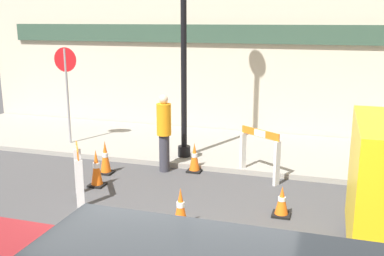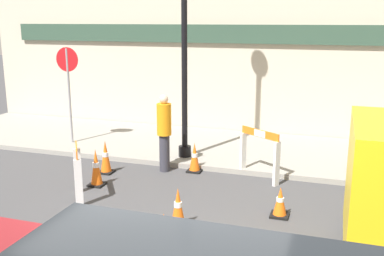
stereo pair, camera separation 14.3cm
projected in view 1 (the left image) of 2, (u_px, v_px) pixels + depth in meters
The scene contains 12 objects.
sidewalk_slab at pixel (263, 151), 10.95m from camera, with size 18.00×3.38×0.11m.
storefront_facade at pixel (277, 36), 11.95m from camera, with size 18.00×0.22×5.50m.
stop_sign at pixel (67, 80), 11.12m from camera, with size 0.60×0.06×2.41m.
barricade_0 at pixel (79, 172), 8.03m from camera, with size 0.52×0.70×1.00m.
barricade_1 at pixel (259, 152), 9.07m from camera, with size 0.89×0.65×1.04m.
traffic_cone_0 at pixel (167, 230), 6.45m from camera, with size 0.30×0.30×0.49m.
traffic_cone_1 at pixel (194, 158), 9.58m from camera, with size 0.30×0.30×0.64m.
traffic_cone_2 at pixel (282, 202), 7.42m from camera, with size 0.30×0.30×0.51m.
traffic_cone_3 at pixel (181, 208), 7.02m from camera, with size 0.30×0.30×0.64m.
traffic_cone_4 at pixel (105, 158), 9.46m from camera, with size 0.30×0.30×0.71m.
traffic_cone_5 at pixel (96, 168), 8.73m from camera, with size 0.30×0.30×0.74m.
person_worker at pixel (164, 130), 9.48m from camera, with size 0.43×0.43×1.67m.
Camera 1 is at (1.45, -4.36, 3.18)m, focal length 42.00 mm.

